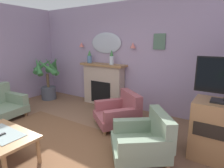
{
  "coord_description": "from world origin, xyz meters",
  "views": [
    {
      "loc": [
        2.43,
        -1.38,
        1.76
      ],
      "look_at": [
        0.37,
        1.74,
        0.91
      ],
      "focal_mm": 30.19,
      "sensor_mm": 36.0,
      "label": 1
    }
  ],
  "objects_px": {
    "fireplace": "(103,85)",
    "wall_mirror": "(106,43)",
    "coffee_table": "(2,137)",
    "armchair_in_corner": "(120,112)",
    "tv_remote": "(0,135)",
    "wall_sconce_right": "(133,45)",
    "mantel_vase_centre": "(112,58)",
    "wall_sconce_left": "(81,45)",
    "armchair_by_coffee_table": "(145,139)",
    "tv_cabinet": "(221,131)",
    "potted_plant_tall_palm": "(47,77)",
    "mantel_vase_left": "(90,57)",
    "framed_picture": "(159,42)"
  },
  "relations": [
    {
      "from": "wall_sconce_right",
      "to": "framed_picture",
      "type": "xyz_separation_m",
      "value": [
        0.65,
        0.06,
        0.09
      ]
    },
    {
      "from": "mantel_vase_left",
      "to": "mantel_vase_centre",
      "type": "distance_m",
      "value": 0.75
    },
    {
      "from": "mantel_vase_centre",
      "to": "potted_plant_tall_palm",
      "type": "height_order",
      "value": "mantel_vase_centre"
    },
    {
      "from": "coffee_table",
      "to": "tv_cabinet",
      "type": "distance_m",
      "value": 3.23
    },
    {
      "from": "potted_plant_tall_palm",
      "to": "wall_sconce_right",
      "type": "bearing_deg",
      "value": 13.68
    },
    {
      "from": "mantel_vase_centre",
      "to": "wall_mirror",
      "type": "distance_m",
      "value": 0.51
    },
    {
      "from": "wall_sconce_left",
      "to": "coffee_table",
      "type": "height_order",
      "value": "wall_sconce_left"
    },
    {
      "from": "mantel_vase_centre",
      "to": "armchair_by_coffee_table",
      "type": "bearing_deg",
      "value": -44.16
    },
    {
      "from": "armchair_in_corner",
      "to": "tv_remote",
      "type": "bearing_deg",
      "value": -110.07
    },
    {
      "from": "fireplace",
      "to": "mantel_vase_left",
      "type": "height_order",
      "value": "mantel_vase_left"
    },
    {
      "from": "fireplace",
      "to": "tv_cabinet",
      "type": "bearing_deg",
      "value": -20.59
    },
    {
      "from": "mantel_vase_left",
      "to": "armchair_by_coffee_table",
      "type": "height_order",
      "value": "mantel_vase_left"
    },
    {
      "from": "coffee_table",
      "to": "tv_remote",
      "type": "xyz_separation_m",
      "value": [
        0.05,
        -0.06,
        0.07
      ]
    },
    {
      "from": "tv_cabinet",
      "to": "armchair_by_coffee_table",
      "type": "bearing_deg",
      "value": -149.09
    },
    {
      "from": "wall_sconce_right",
      "to": "armchair_in_corner",
      "type": "xyz_separation_m",
      "value": [
        0.25,
        -1.02,
        -1.35
      ]
    },
    {
      "from": "wall_sconce_left",
      "to": "tv_cabinet",
      "type": "distance_m",
      "value": 4.18
    },
    {
      "from": "mantel_vase_left",
      "to": "wall_mirror",
      "type": "distance_m",
      "value": 0.62
    },
    {
      "from": "wall_sconce_left",
      "to": "potted_plant_tall_palm",
      "type": "relative_size",
      "value": 0.1
    },
    {
      "from": "framed_picture",
      "to": "potted_plant_tall_palm",
      "type": "relative_size",
      "value": 0.27
    },
    {
      "from": "armchair_by_coffee_table",
      "to": "potted_plant_tall_palm",
      "type": "height_order",
      "value": "potted_plant_tall_palm"
    },
    {
      "from": "wall_mirror",
      "to": "coffee_table",
      "type": "bearing_deg",
      "value": -84.45
    },
    {
      "from": "tv_cabinet",
      "to": "potted_plant_tall_palm",
      "type": "xyz_separation_m",
      "value": [
        -4.67,
        0.58,
        0.26
      ]
    },
    {
      "from": "mantel_vase_centre",
      "to": "tv_remote",
      "type": "bearing_deg",
      "value": -89.04
    },
    {
      "from": "fireplace",
      "to": "potted_plant_tall_palm",
      "type": "bearing_deg",
      "value": -162.74
    },
    {
      "from": "wall_sconce_right",
      "to": "armchair_by_coffee_table",
      "type": "xyz_separation_m",
      "value": [
        1.16,
        -1.78,
        -1.35
      ]
    },
    {
      "from": "wall_mirror",
      "to": "tv_remote",
      "type": "relative_size",
      "value": 6.0
    },
    {
      "from": "wall_sconce_left",
      "to": "tv_cabinet",
      "type": "bearing_deg",
      "value": -17.54
    },
    {
      "from": "mantel_vase_centre",
      "to": "armchair_by_coffee_table",
      "type": "height_order",
      "value": "mantel_vase_centre"
    },
    {
      "from": "wall_sconce_left",
      "to": "potted_plant_tall_palm",
      "type": "bearing_deg",
      "value": -144.1
    },
    {
      "from": "coffee_table",
      "to": "armchair_in_corner",
      "type": "relative_size",
      "value": 0.97
    },
    {
      "from": "mantel_vase_left",
      "to": "wall_mirror",
      "type": "bearing_deg",
      "value": 20.7
    },
    {
      "from": "fireplace",
      "to": "armchair_in_corner",
      "type": "xyz_separation_m",
      "value": [
        1.1,
        -0.92,
        -0.27
      ]
    },
    {
      "from": "wall_sconce_right",
      "to": "armchair_by_coffee_table",
      "type": "distance_m",
      "value": 2.52
    },
    {
      "from": "fireplace",
      "to": "wall_mirror",
      "type": "xyz_separation_m",
      "value": [
        0.0,
        0.14,
        1.14
      ]
    },
    {
      "from": "fireplace",
      "to": "tv_cabinet",
      "type": "xyz_separation_m",
      "value": [
        2.96,
        -1.11,
        -0.12
      ]
    },
    {
      "from": "tv_remote",
      "to": "armchair_by_coffee_table",
      "type": "height_order",
      "value": "armchair_by_coffee_table"
    },
    {
      "from": "mantel_vase_left",
      "to": "tv_remote",
      "type": "bearing_deg",
      "value": -74.88
    },
    {
      "from": "mantel_vase_centre",
      "to": "wall_sconce_left",
      "type": "xyz_separation_m",
      "value": [
        -1.15,
        0.12,
        0.32
      ]
    },
    {
      "from": "wall_sconce_left",
      "to": "coffee_table",
      "type": "bearing_deg",
      "value": -69.2
    },
    {
      "from": "coffee_table",
      "to": "armchair_by_coffee_table",
      "type": "height_order",
      "value": "armchair_by_coffee_table"
    },
    {
      "from": "wall_sconce_left",
      "to": "armchair_by_coffee_table",
      "type": "bearing_deg",
      "value": -31.89
    },
    {
      "from": "wall_sconce_left",
      "to": "wall_sconce_right",
      "type": "distance_m",
      "value": 1.7
    },
    {
      "from": "armchair_in_corner",
      "to": "potted_plant_tall_palm",
      "type": "xyz_separation_m",
      "value": [
        -2.81,
        0.39,
        0.41
      ]
    },
    {
      "from": "coffee_table",
      "to": "tv_remote",
      "type": "bearing_deg",
      "value": -47.49
    },
    {
      "from": "fireplace",
      "to": "coffee_table",
      "type": "height_order",
      "value": "fireplace"
    },
    {
      "from": "armchair_in_corner",
      "to": "armchair_by_coffee_table",
      "type": "bearing_deg",
      "value": -40.14
    },
    {
      "from": "wall_sconce_right",
      "to": "tv_cabinet",
      "type": "bearing_deg",
      "value": -29.7
    },
    {
      "from": "mantel_vase_left",
      "to": "mantel_vase_centre",
      "type": "height_order",
      "value": "mantel_vase_centre"
    },
    {
      "from": "tv_cabinet",
      "to": "wall_sconce_left",
      "type": "bearing_deg",
      "value": 162.46
    },
    {
      "from": "armchair_in_corner",
      "to": "mantel_vase_centre",
      "type": "bearing_deg",
      "value": 131.89
    }
  ]
}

